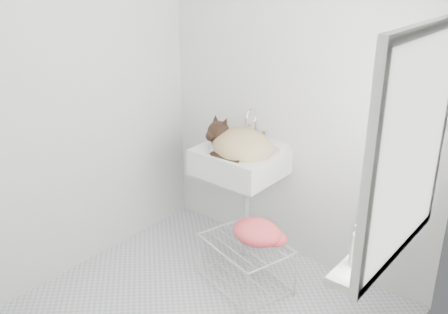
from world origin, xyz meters
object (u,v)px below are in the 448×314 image
Objects in this scene: cat at (240,145)px; bottle_b at (380,242)px; bottle_c at (397,226)px; sink at (240,149)px; bottle_a at (357,265)px; wire_rack at (245,266)px.

cat is 1.38m from bottle_b.
cat reaches higher than bottle_b.
cat reaches higher than bottle_c.
cat is at bearing -57.87° from sink.
sink reaches higher than bottle_a.
bottle_b is at bearing -90.00° from bottle_c.
wire_rack is at bearing -46.40° from sink.
bottle_c is at bearing -2.39° from cat.
bottle_b reaches higher than wire_rack.
bottle_b is (1.27, -0.54, -0.04)m from cat.
bottle_c is at bearing 90.00° from bottle_a.
bottle_c reaches higher than bottle_b.
sink reaches higher than wire_rack.
bottle_c is (0.00, 0.46, 0.00)m from bottle_a.
wire_rack is 1.22m from bottle_c.
cat is at bearing 134.21° from wire_rack.
wire_rack is 3.13× the size of bottle_b.
sink is at bearing 134.26° from cat.
bottle_a is (1.28, -0.81, 0.00)m from sink.
wire_rack is 3.08× the size of bottle_a.
bottle_c is at bearing -15.14° from sink.
bottle_a is at bearing -90.00° from bottle_c.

